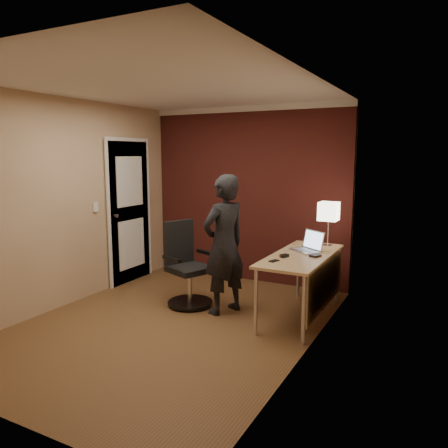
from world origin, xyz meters
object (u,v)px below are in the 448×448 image
at_px(phone, 274,261).
at_px(wallet, 315,256).
at_px(laptop, 309,245).
at_px(office_chair, 187,269).
at_px(person, 224,245).
at_px(mouse, 284,256).
at_px(desk, 308,266).
at_px(desk_lamp, 329,212).

distance_m(phone, wallet, 0.52).
xyz_separation_m(laptop, phone, (-0.18, -0.65, -0.06)).
height_order(phone, office_chair, office_chair).
bearing_deg(laptop, wallet, -60.23).
bearing_deg(wallet, office_chair, -173.03).
relative_size(laptop, person, 0.26).
height_order(mouse, wallet, mouse).
relative_size(desk, mouse, 15.00).
distance_m(desk, mouse, 0.33).
bearing_deg(desk_lamp, desk, -96.54).
bearing_deg(person, mouse, 114.71).
relative_size(wallet, person, 0.07).
distance_m(laptop, office_chair, 1.50).
bearing_deg(desk, wallet, -22.21).
height_order(phone, person, person).
xyz_separation_m(mouse, person, (-0.72, -0.03, 0.06)).
xyz_separation_m(mouse, phone, (-0.03, -0.22, -0.01)).
height_order(wallet, person, person).
xyz_separation_m(laptop, wallet, (0.14, -0.25, -0.05)).
bearing_deg(laptop, desk_lamp, 71.94).
relative_size(office_chair, person, 0.62).
bearing_deg(person, desk_lamp, 152.44).
distance_m(desk, office_chair, 1.47).
height_order(desk_lamp, person, person).
bearing_deg(person, desk, 127.43).
height_order(laptop, phone, laptop).
bearing_deg(mouse, wallet, 52.16).
xyz_separation_m(desk_lamp, person, (-0.98, -0.83, -0.34)).
relative_size(desk_lamp, mouse, 5.35).
xyz_separation_m(desk, wallet, (0.09, -0.04, 0.14)).
bearing_deg(office_chair, desk, 8.85).
distance_m(laptop, mouse, 0.46).
bearing_deg(mouse, person, -157.17).
distance_m(desk_lamp, mouse, 0.93).
bearing_deg(desk_lamp, phone, -106.27).
distance_m(mouse, person, 0.72).
xyz_separation_m(desk, laptop, (-0.05, 0.21, 0.19)).
height_order(desk_lamp, phone, desk_lamp).
xyz_separation_m(phone, wallet, (0.32, 0.40, 0.01)).
distance_m(desk, phone, 0.51).
height_order(mouse, person, person).
bearing_deg(person, laptop, 140.49).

